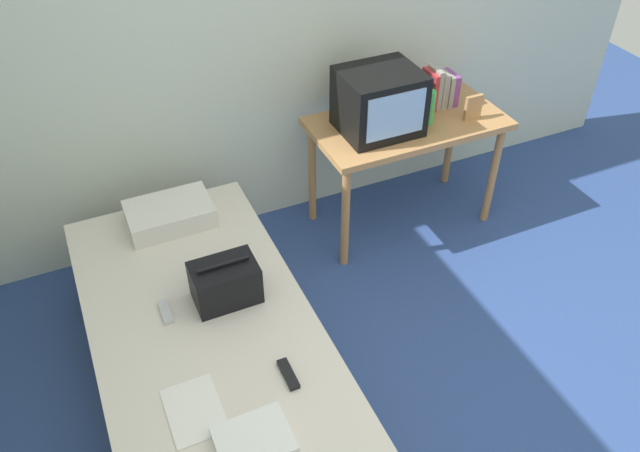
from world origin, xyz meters
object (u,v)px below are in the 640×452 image
tv (379,102)px  book_row (440,88)px  bed (209,360)px  magazine (194,410)px  desk (406,134)px  water_bottle (428,107)px  remote_silver (166,312)px  remote_dark (288,374)px  picture_frame (473,108)px  handbag (225,282)px  pillow (170,214)px  folded_towel (254,441)px

tv → book_row: bearing=12.5°
bed → magazine: size_ratio=6.90×
desk → water_bottle: bearing=-37.3°
remote_silver → magazine: bearing=-92.2°
bed → tv: (1.31, 0.82, 0.67)m
remote_dark → remote_silver: 0.67m
tv → remote_dark: (-1.07, -1.24, -0.40)m
book_row → picture_frame: bearing=-70.2°
bed → handbag: handbag is taller
desk → tv: (-0.21, -0.01, 0.28)m
bed → pillow: size_ratio=4.52×
water_bottle → remote_silver: size_ratio=1.41×
desk → pillow: desk is taller
water_bottle → remote_silver: 1.89m
bed → picture_frame: size_ratio=12.95×
pillow → magazine: 1.20m
pillow → magazine: pillow is taller
picture_frame → magazine: picture_frame is taller
bed → tv: 1.69m
tv → remote_silver: size_ratio=3.06×
magazine → remote_silver: bearing=87.8°
magazine → book_row: bearing=34.8°
handbag → folded_towel: bearing=-100.4°
picture_frame → handbag: size_ratio=0.51×
folded_towel → desk: bearing=44.6°
remote_dark → picture_frame: bearing=34.3°
pillow → book_row: bearing=5.5°
handbag → magazine: bearing=-119.9°
pillow → remote_dark: pillow is taller
remote_silver → book_row: bearing=22.6°
book_row → handbag: book_row is taller
bed → folded_towel: (0.01, -0.67, 0.29)m
tv → remote_silver: bearing=-154.4°
water_bottle → folded_towel: (-1.61, -1.43, -0.30)m
bed → desk: bearing=28.6°
handbag → remote_silver: size_ratio=2.08×
picture_frame → folded_towel: size_ratio=0.55×
book_row → remote_dark: (-1.55, -1.35, -0.33)m
handbag → folded_towel: handbag is taller
folded_towel → picture_frame: bearing=36.0°
tv → water_bottle: tv is taller
water_bottle → book_row: bearing=41.6°
book_row → remote_dark: 2.08m
desk → remote_silver: desk is taller
pillow → remote_dark: 1.20m
book_row → pillow: bearing=-174.5°
handbag → picture_frame: bearing=18.7°
book_row → picture_frame: book_row is taller
book_row → picture_frame: size_ratio=1.60×
desk → handbag: (-1.38, -0.73, -0.03)m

